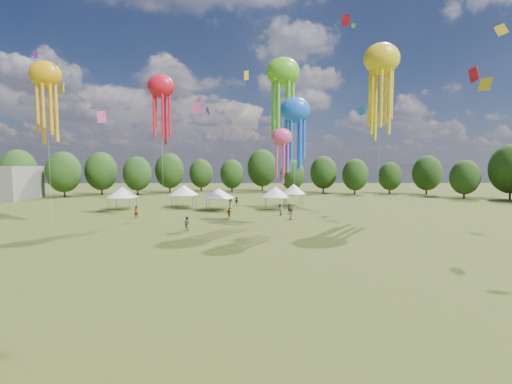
{
  "coord_description": "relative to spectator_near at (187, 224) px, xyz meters",
  "views": [
    {
      "loc": [
        0.12,
        -11.1,
        7.97
      ],
      "look_at": [
        0.77,
        15.0,
        6.0
      ],
      "focal_mm": 24.02,
      "sensor_mm": 36.0,
      "label": 1
    }
  ],
  "objects": [
    {
      "name": "spectator_near",
      "position": [
        0.0,
        0.0,
        0.0
      ],
      "size": [
        1.06,
        1.01,
        1.73
      ],
      "primitive_type": "imported",
      "rotation": [
        0.0,
        0.0,
        2.56
      ],
      "color": "gray",
      "rests_on": "ground"
    },
    {
      "name": "spectators_far",
      "position": [
        7.6,
        16.33,
        0.01
      ],
      "size": [
        25.42,
        19.19,
        1.91
      ],
      "color": "gray",
      "rests_on": "ground"
    },
    {
      "name": "festival_tents",
      "position": [
        1.22,
        22.95,
        2.36
      ],
      "size": [
        37.61,
        11.17,
        4.39
      ],
      "color": "#47474C",
      "rests_on": "ground"
    },
    {
      "name": "show_kites",
      "position": [
        12.66,
        8.78,
        18.11
      ],
      "size": [
        52.1,
        15.38,
        27.27
      ],
      "color": "red",
      "rests_on": "ground"
    },
    {
      "name": "small_kites",
      "position": [
        8.02,
        10.86,
        29.29
      ],
      "size": [
        72.45,
        62.4,
        43.83
      ],
      "color": "red",
      "rests_on": "ground"
    },
    {
      "name": "treeline",
      "position": [
        3.53,
        31.48,
        5.68
      ],
      "size": [
        201.57,
        95.24,
        13.43
      ],
      "color": "#38281C",
      "rests_on": "ground"
    }
  ]
}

